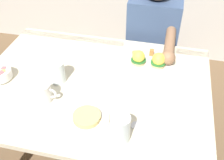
{
  "coord_description": "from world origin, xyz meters",
  "views": [
    {
      "loc": [
        0.33,
        -0.99,
        1.64
      ],
      "look_at": [
        0.1,
        0.0,
        0.78
      ],
      "focal_mm": 42.6,
      "sensor_mm": 36.0,
      "label": 1
    }
  ],
  "objects_px": {
    "dining_table": "(93,98)",
    "water_glass_far": "(121,130)",
    "fork": "(141,119)",
    "side_plate": "(87,118)",
    "coffee_mug": "(43,92)",
    "diner_person": "(152,43)",
    "fruit_bowl": "(0,74)",
    "water_glass_near": "(57,73)",
    "eggs_benedict_plate": "(148,61)"
  },
  "relations": [
    {
      "from": "dining_table",
      "to": "water_glass_far",
      "type": "bearing_deg",
      "value": -55.72
    },
    {
      "from": "fork",
      "to": "side_plate",
      "type": "distance_m",
      "value": 0.24
    },
    {
      "from": "coffee_mug",
      "to": "diner_person",
      "type": "height_order",
      "value": "diner_person"
    },
    {
      "from": "side_plate",
      "to": "water_glass_far",
      "type": "bearing_deg",
      "value": -20.71
    },
    {
      "from": "fruit_bowl",
      "to": "water_glass_near",
      "type": "bearing_deg",
      "value": 10.42
    },
    {
      "from": "fruit_bowl",
      "to": "fork",
      "type": "bearing_deg",
      "value": -8.53
    },
    {
      "from": "fruit_bowl",
      "to": "diner_person",
      "type": "relative_size",
      "value": 0.11
    },
    {
      "from": "side_plate",
      "to": "eggs_benedict_plate",
      "type": "bearing_deg",
      "value": 65.48
    },
    {
      "from": "coffee_mug",
      "to": "diner_person",
      "type": "bearing_deg",
      "value": 60.45
    },
    {
      "from": "dining_table",
      "to": "fruit_bowl",
      "type": "bearing_deg",
      "value": -170.86
    },
    {
      "from": "coffee_mug",
      "to": "water_glass_far",
      "type": "bearing_deg",
      "value": -19.59
    },
    {
      "from": "eggs_benedict_plate",
      "to": "side_plate",
      "type": "relative_size",
      "value": 1.35
    },
    {
      "from": "dining_table",
      "to": "fork",
      "type": "distance_m",
      "value": 0.36
    },
    {
      "from": "fork",
      "to": "eggs_benedict_plate",
      "type": "bearing_deg",
      "value": 92.63
    },
    {
      "from": "dining_table",
      "to": "water_glass_near",
      "type": "relative_size",
      "value": 10.36
    },
    {
      "from": "fruit_bowl",
      "to": "diner_person",
      "type": "height_order",
      "value": "diner_person"
    },
    {
      "from": "water_glass_far",
      "to": "dining_table",
      "type": "bearing_deg",
      "value": 124.28
    },
    {
      "from": "water_glass_near",
      "to": "diner_person",
      "type": "xyz_separation_m",
      "value": [
        0.43,
        0.62,
        -0.14
      ]
    },
    {
      "from": "fruit_bowl",
      "to": "side_plate",
      "type": "bearing_deg",
      "value": -18.39
    },
    {
      "from": "eggs_benedict_plate",
      "to": "water_glass_near",
      "type": "height_order",
      "value": "water_glass_near"
    },
    {
      "from": "eggs_benedict_plate",
      "to": "water_glass_near",
      "type": "distance_m",
      "value": 0.5
    },
    {
      "from": "eggs_benedict_plate",
      "to": "diner_person",
      "type": "xyz_separation_m",
      "value": [
        -0.01,
        0.38,
        -0.12
      ]
    },
    {
      "from": "side_plate",
      "to": "water_glass_near",
      "type": "bearing_deg",
      "value": 134.64
    },
    {
      "from": "dining_table",
      "to": "fruit_bowl",
      "type": "height_order",
      "value": "fruit_bowl"
    },
    {
      "from": "water_glass_near",
      "to": "diner_person",
      "type": "bearing_deg",
      "value": 55.56
    },
    {
      "from": "dining_table",
      "to": "side_plate",
      "type": "height_order",
      "value": "side_plate"
    },
    {
      "from": "fruit_bowl",
      "to": "diner_person",
      "type": "xyz_separation_m",
      "value": [
        0.73,
        0.68,
        -0.12
      ]
    },
    {
      "from": "dining_table",
      "to": "water_glass_near",
      "type": "bearing_deg",
      "value": -173.02
    },
    {
      "from": "fruit_bowl",
      "to": "side_plate",
      "type": "relative_size",
      "value": 0.6
    },
    {
      "from": "fruit_bowl",
      "to": "fork",
      "type": "distance_m",
      "value": 0.77
    },
    {
      "from": "dining_table",
      "to": "fork",
      "type": "xyz_separation_m",
      "value": [
        0.28,
        -0.19,
        0.11
      ]
    },
    {
      "from": "eggs_benedict_plate",
      "to": "coffee_mug",
      "type": "height_order",
      "value": "coffee_mug"
    },
    {
      "from": "dining_table",
      "to": "water_glass_far",
      "type": "relative_size",
      "value": 9.29
    },
    {
      "from": "dining_table",
      "to": "fork",
      "type": "height_order",
      "value": "fork"
    },
    {
      "from": "water_glass_far",
      "to": "diner_person",
      "type": "distance_m",
      "value": 0.93
    },
    {
      "from": "side_plate",
      "to": "fork",
      "type": "bearing_deg",
      "value": 14.7
    },
    {
      "from": "water_glass_far",
      "to": "diner_person",
      "type": "relative_size",
      "value": 0.11
    },
    {
      "from": "fruit_bowl",
      "to": "fork",
      "type": "height_order",
      "value": "fruit_bowl"
    },
    {
      "from": "side_plate",
      "to": "diner_person",
      "type": "height_order",
      "value": "diner_person"
    },
    {
      "from": "eggs_benedict_plate",
      "to": "fruit_bowl",
      "type": "xyz_separation_m",
      "value": [
        -0.74,
        -0.29,
        0.0
      ]
    },
    {
      "from": "water_glass_near",
      "to": "side_plate",
      "type": "height_order",
      "value": "water_glass_near"
    },
    {
      "from": "fork",
      "to": "side_plate",
      "type": "height_order",
      "value": "side_plate"
    },
    {
      "from": "dining_table",
      "to": "side_plate",
      "type": "distance_m",
      "value": 0.28
    },
    {
      "from": "eggs_benedict_plate",
      "to": "diner_person",
      "type": "distance_m",
      "value": 0.4
    },
    {
      "from": "water_glass_far",
      "to": "side_plate",
      "type": "bearing_deg",
      "value": 159.29
    },
    {
      "from": "eggs_benedict_plate",
      "to": "fork",
      "type": "distance_m",
      "value": 0.41
    },
    {
      "from": "coffee_mug",
      "to": "water_glass_near",
      "type": "relative_size",
      "value": 0.96
    },
    {
      "from": "eggs_benedict_plate",
      "to": "fork",
      "type": "relative_size",
      "value": 1.89
    },
    {
      "from": "fruit_bowl",
      "to": "water_glass_near",
      "type": "height_order",
      "value": "water_glass_near"
    },
    {
      "from": "coffee_mug",
      "to": "side_plate",
      "type": "height_order",
      "value": "coffee_mug"
    }
  ]
}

